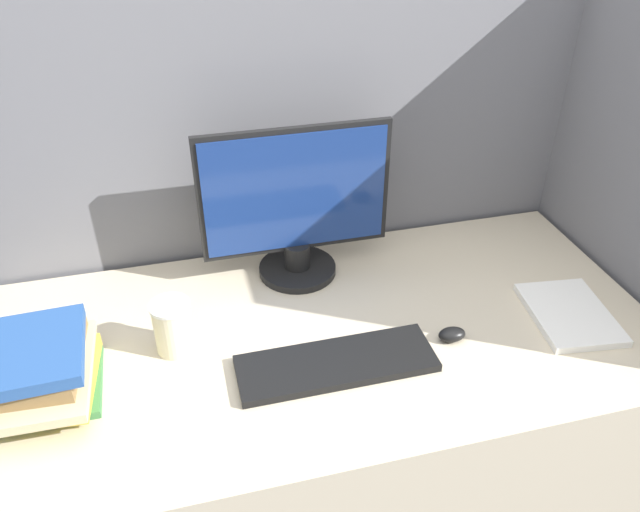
{
  "coord_description": "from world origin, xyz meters",
  "views": [
    {
      "loc": [
        -0.31,
        -0.73,
        1.74
      ],
      "look_at": [
        -0.01,
        0.45,
        0.93
      ],
      "focal_mm": 35.0,
      "sensor_mm": 36.0,
      "label": 1
    }
  ],
  "objects_px": {
    "monitor": "(296,210)",
    "coffee_cup": "(173,327)",
    "keyboard": "(336,363)",
    "mouse": "(452,334)",
    "book_stack": "(41,370)"
  },
  "relations": [
    {
      "from": "monitor",
      "to": "book_stack",
      "type": "relative_size",
      "value": 1.67
    },
    {
      "from": "monitor",
      "to": "mouse",
      "type": "xyz_separation_m",
      "value": [
        0.3,
        -0.37,
        -0.18
      ]
    },
    {
      "from": "book_stack",
      "to": "mouse",
      "type": "bearing_deg",
      "value": -3.48
    },
    {
      "from": "coffee_cup",
      "to": "mouse",
      "type": "bearing_deg",
      "value": -11.83
    },
    {
      "from": "monitor",
      "to": "book_stack",
      "type": "distance_m",
      "value": 0.72
    },
    {
      "from": "coffee_cup",
      "to": "book_stack",
      "type": "bearing_deg",
      "value": -164.25
    },
    {
      "from": "coffee_cup",
      "to": "monitor",
      "type": "bearing_deg",
      "value": 34.25
    },
    {
      "from": "mouse",
      "to": "book_stack",
      "type": "xyz_separation_m",
      "value": [
        -0.93,
        0.06,
        0.05
      ]
    },
    {
      "from": "keyboard",
      "to": "mouse",
      "type": "distance_m",
      "value": 0.3
    },
    {
      "from": "keyboard",
      "to": "mouse",
      "type": "bearing_deg",
      "value": 4.0
    },
    {
      "from": "keyboard",
      "to": "mouse",
      "type": "height_order",
      "value": "mouse"
    },
    {
      "from": "monitor",
      "to": "coffee_cup",
      "type": "xyz_separation_m",
      "value": [
        -0.35,
        -0.24,
        -0.13
      ]
    },
    {
      "from": "monitor",
      "to": "coffee_cup",
      "type": "distance_m",
      "value": 0.44
    },
    {
      "from": "book_stack",
      "to": "monitor",
      "type": "bearing_deg",
      "value": 26.71
    },
    {
      "from": "mouse",
      "to": "coffee_cup",
      "type": "distance_m",
      "value": 0.66
    }
  ]
}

